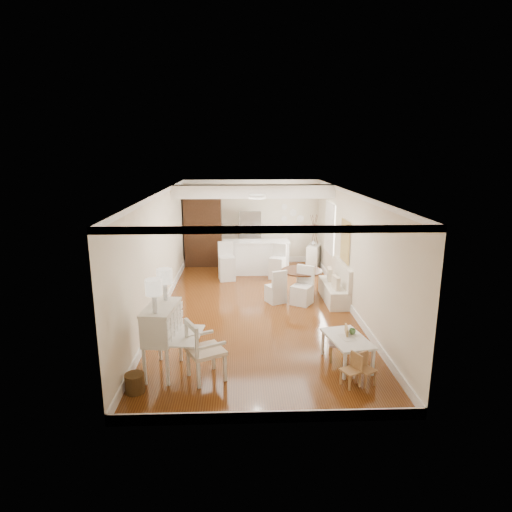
{
  "coord_description": "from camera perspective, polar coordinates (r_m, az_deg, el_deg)",
  "views": [
    {
      "loc": [
        -0.36,
        -9.75,
        3.7
      ],
      "look_at": [
        0.0,
        0.3,
        1.24
      ],
      "focal_mm": 30.0,
      "sensor_mm": 36.0,
      "label": 1
    }
  ],
  "objects": [
    {
      "name": "gustavian_armchair",
      "position": [
        7.27,
        -6.7,
        -12.28
      ],
      "size": [
        0.8,
        0.8,
        1.04
      ],
      "primitive_type": "cube",
      "rotation": [
        0.0,
        0.0,
        2.05
      ],
      "color": "silver",
      "rests_on": "ground"
    },
    {
      "name": "slip_chair_far",
      "position": [
        10.74,
        2.62,
        -3.99
      ],
      "size": [
        0.55,
        0.56,
        0.85
      ],
      "primitive_type": "cube",
      "rotation": [
        0.0,
        0.0,
        -2.67
      ],
      "color": "silver",
      "rests_on": "ground"
    },
    {
      "name": "pantry_cabinet",
      "position": [
        14.21,
        -7.05,
        3.32
      ],
      "size": [
        1.2,
        0.6,
        2.3
      ],
      "primitive_type": "cube",
      "color": "#381E11",
      "rests_on": "ground"
    },
    {
      "name": "kids_chair_b",
      "position": [
        8.03,
        10.88,
        -11.29
      ],
      "size": [
        0.36,
        0.36,
        0.67
      ],
      "primitive_type": "cube",
      "rotation": [
        0.0,
        0.0,
        -1.71
      ],
      "color": "#AD874E",
      "rests_on": "ground"
    },
    {
      "name": "kids_chair_c",
      "position": [
        7.38,
        14.5,
        -14.43
      ],
      "size": [
        0.35,
        0.35,
        0.53
      ],
      "primitive_type": "cube",
      "rotation": [
        0.0,
        0.0,
        0.52
      ],
      "color": "#A6774B",
      "rests_on": "ground"
    },
    {
      "name": "bar_stool_left",
      "position": [
        12.57,
        -3.92,
        -0.73
      ],
      "size": [
        0.52,
        0.52,
        1.13
      ],
      "primitive_type": "cube",
      "rotation": [
        0.0,
        0.0,
        0.18
      ],
      "color": "silver",
      "rests_on": "ground"
    },
    {
      "name": "banquette",
      "position": [
        10.99,
        10.38,
        -3.45
      ],
      "size": [
        0.52,
        1.6,
        0.98
      ],
      "primitive_type": "cube",
      "color": "silver",
      "rests_on": "ground"
    },
    {
      "name": "secretary_bureau",
      "position": [
        7.54,
        -12.35,
        -10.82
      ],
      "size": [
        1.04,
        1.06,
        1.21
      ],
      "primitive_type": "cube",
      "rotation": [
        0.0,
        0.0,
        -0.11
      ],
      "color": "silver",
      "rests_on": "ground"
    },
    {
      "name": "breakfast_counter",
      "position": [
        13.24,
        -0.02,
        -0.15
      ],
      "size": [
        2.05,
        0.65,
        1.03
      ],
      "primitive_type": "cube",
      "color": "white",
      "rests_on": "ground"
    },
    {
      "name": "room",
      "position": [
        10.22,
        0.19,
        4.08
      ],
      "size": [
        9.0,
        9.04,
        2.82
      ],
      "color": "brown",
      "rests_on": "ground"
    },
    {
      "name": "sideboard",
      "position": [
        14.01,
        7.69,
        -0.08
      ],
      "size": [
        0.6,
        0.86,
        0.76
      ],
      "primitive_type": "cube",
      "rotation": [
        0.0,
        0.0,
        -0.34
      ],
      "color": "silver",
      "rests_on": "ground"
    },
    {
      "name": "pencil_cup",
      "position": [
        7.97,
        12.73,
        -9.79
      ],
      "size": [
        0.15,
        0.15,
        0.09
      ],
      "primitive_type": "imported",
      "rotation": [
        0.0,
        0.0,
        -0.43
      ],
      "color": "#669E5C",
      "rests_on": "kids_table"
    },
    {
      "name": "dining_table",
      "position": [
        11.21,
        6.08,
        -3.65
      ],
      "size": [
        1.38,
        1.38,
        0.72
      ],
      "primitive_type": "cylinder",
      "rotation": [
        0.0,
        0.0,
        -0.4
      ],
      "color": "#422515",
      "rests_on": "ground"
    },
    {
      "name": "wicker_basket",
      "position": [
        7.28,
        -15.86,
        -15.98
      ],
      "size": [
        0.36,
        0.36,
        0.31
      ],
      "primitive_type": "cylinder",
      "rotation": [
        0.0,
        0.0,
        0.2
      ],
      "color": "#4E3418",
      "rests_on": "ground"
    },
    {
      "name": "fridge",
      "position": [
        14.19,
        0.64,
        2.38
      ],
      "size": [
        0.75,
        0.65,
        1.8
      ],
      "primitive_type": "imported",
      "color": "silver",
      "rests_on": "ground"
    },
    {
      "name": "slip_chair_near",
      "position": [
        10.65,
        6.16,
        -3.95
      ],
      "size": [
        0.63,
        0.64,
        0.95
      ],
      "primitive_type": "cube",
      "rotation": [
        0.0,
        0.0,
        -0.56
      ],
      "color": "silver",
      "rests_on": "ground"
    },
    {
      "name": "kids_chair_a",
      "position": [
        7.28,
        12.51,
        -14.63
      ],
      "size": [
        0.36,
        0.36,
        0.55
      ],
      "primitive_type": "cube",
      "rotation": [
        0.0,
        0.0,
        -1.09
      ],
      "color": "tan",
      "rests_on": "ground"
    },
    {
      "name": "kids_table",
      "position": [
        7.93,
        12.0,
        -12.29
      ],
      "size": [
        0.82,
        1.14,
        0.52
      ],
      "primitive_type": "cube",
      "rotation": [
        0.0,
        0.0,
        0.21
      ],
      "color": "white",
      "rests_on": "ground"
    },
    {
      "name": "branch_vase",
      "position": [
        13.94,
        7.63,
        1.8
      ],
      "size": [
        0.19,
        0.19,
        0.17
      ],
      "primitive_type": "imported",
      "rotation": [
        0.0,
        0.0,
        -0.16
      ],
      "color": "silver",
      "rests_on": "sideboard"
    },
    {
      "name": "bar_stool_right",
      "position": [
        12.7,
        2.87,
        -0.76
      ],
      "size": [
        0.55,
        0.55,
        1.04
      ],
      "primitive_type": "cube",
      "rotation": [
        0.0,
        0.0,
        -0.43
      ],
      "color": "silver",
      "rests_on": "ground"
    }
  ]
}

